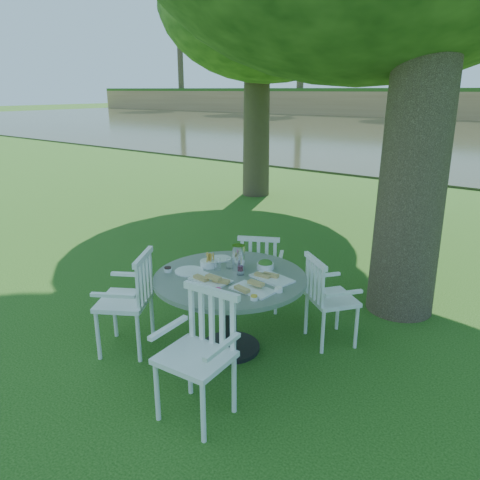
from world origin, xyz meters
name	(u,v)px	position (x,y,z in m)	size (l,w,h in m)	color
ground	(229,318)	(0.00, 0.00, 0.00)	(140.00, 140.00, 0.00)	#16400D
table	(230,290)	(0.41, -0.48, 0.61)	(1.40, 1.40, 0.76)	black
chair_ne	(324,294)	(1.04, 0.17, 0.52)	(0.61, 0.60, 0.88)	white
chair_nw	(259,266)	(0.13, 0.38, 0.52)	(0.60, 0.58, 0.89)	white
chair_sw	(134,295)	(-0.31, -1.03, 0.57)	(0.64, 0.65, 0.97)	white
chair_se	(203,343)	(0.79, -1.30, 0.58)	(0.53, 0.50, 0.98)	white
tableware	(234,268)	(0.39, -0.40, 0.81)	(1.15, 0.82, 0.24)	white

